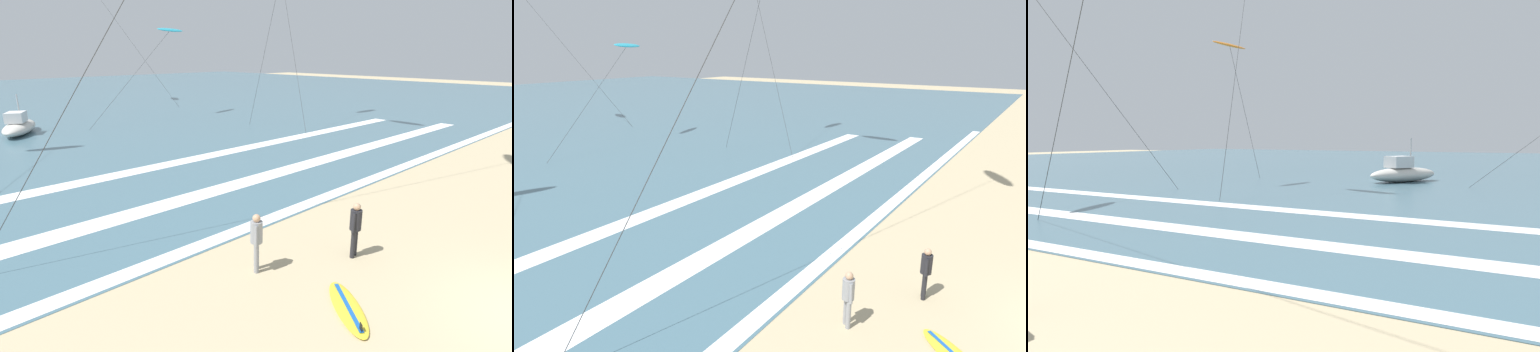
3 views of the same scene
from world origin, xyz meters
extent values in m
cube|color=#476B7A|center=(0.00, 52.71, 0.01)|extent=(140.00, 90.00, 0.01)
cube|color=white|center=(1.77, 8.11, 0.01)|extent=(55.60, 0.59, 0.01)
cube|color=white|center=(1.56, 11.73, 0.01)|extent=(44.14, 1.07, 0.01)
cube|color=white|center=(-0.96, 16.63, 0.01)|extent=(45.61, 1.05, 0.01)
ellipsoid|color=orange|center=(-13.26, 27.58, 8.81)|extent=(1.03, 3.25, 0.43)
cylinder|color=#333333|center=(-12.50, 28.21, 4.40)|extent=(1.56, 1.28, 8.81)
cylinder|color=#333333|center=(-13.78, 17.85, 5.01)|extent=(4.65, 5.33, 10.04)
cylinder|color=#333333|center=(-8.76, 22.16, 6.68)|extent=(4.60, 9.04, 13.37)
ellipsoid|color=beige|center=(-2.47, 30.88, 0.45)|extent=(3.92, 5.39, 0.90)
cube|color=silver|center=(-2.66, 30.53, 1.25)|extent=(1.67, 1.84, 0.70)
cylinder|color=#B2B2B2|center=(-2.19, 31.42, 1.80)|extent=(0.08, 0.08, 1.80)
camera|label=1|loc=(-9.44, -0.80, 5.50)|focal=27.94mm
camera|label=2|loc=(-12.30, 2.13, 7.08)|focal=30.06mm
camera|label=3|loc=(6.87, 0.51, 2.73)|focal=35.21mm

